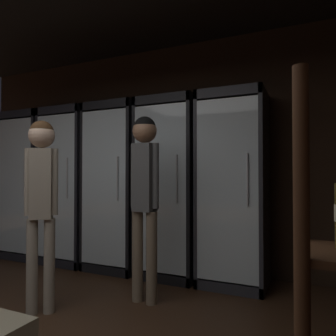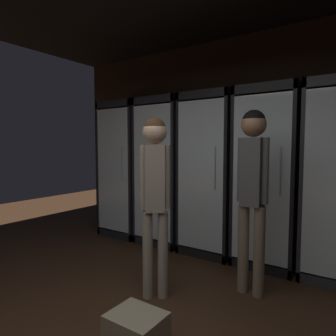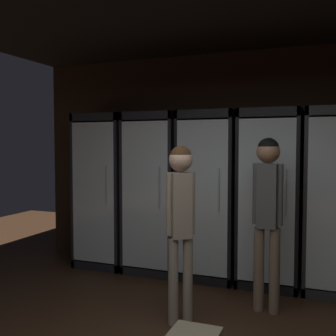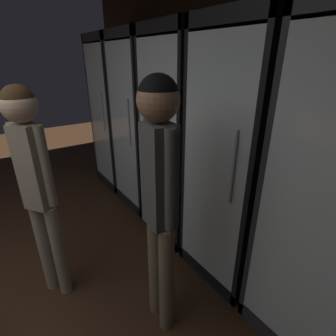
% 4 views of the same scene
% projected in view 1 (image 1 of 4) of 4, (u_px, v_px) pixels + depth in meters
% --- Properties ---
extents(wall_back, '(6.00, 0.06, 2.80)m').
position_uv_depth(wall_back, '(164.00, 157.00, 4.09)').
color(wall_back, black).
rests_on(wall_back, ground).
extents(cooler_far_left, '(0.69, 0.63, 2.04)m').
position_uv_depth(cooler_far_left, '(34.00, 186.00, 4.59)').
color(cooler_far_left, black).
rests_on(cooler_far_left, ground).
extents(cooler_left, '(0.69, 0.63, 2.04)m').
position_uv_depth(cooler_left, '(74.00, 186.00, 4.30)').
color(cooler_left, black).
rests_on(cooler_left, ground).
extents(cooler_center, '(0.69, 0.63, 2.04)m').
position_uv_depth(cooler_center, '(119.00, 187.00, 4.00)').
color(cooler_center, black).
rests_on(cooler_center, ground).
extents(cooler_right, '(0.69, 0.63, 2.04)m').
position_uv_depth(cooler_right, '(172.00, 189.00, 3.71)').
color(cooler_right, black).
rests_on(cooler_right, ground).
extents(cooler_far_right, '(0.69, 0.63, 2.04)m').
position_uv_depth(cooler_far_right, '(234.00, 190.00, 3.41)').
color(cooler_far_right, '#2B2B30').
rests_on(cooler_far_right, ground).
extents(shopper_near, '(0.29, 0.23, 1.70)m').
position_uv_depth(shopper_near, '(145.00, 184.00, 2.91)').
color(shopper_near, '#72604C').
rests_on(shopper_near, ground).
extents(shopper_far, '(0.23, 0.22, 1.63)m').
position_uv_depth(shopper_far, '(41.00, 188.00, 2.68)').
color(shopper_far, gray).
rests_on(shopper_far, ground).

